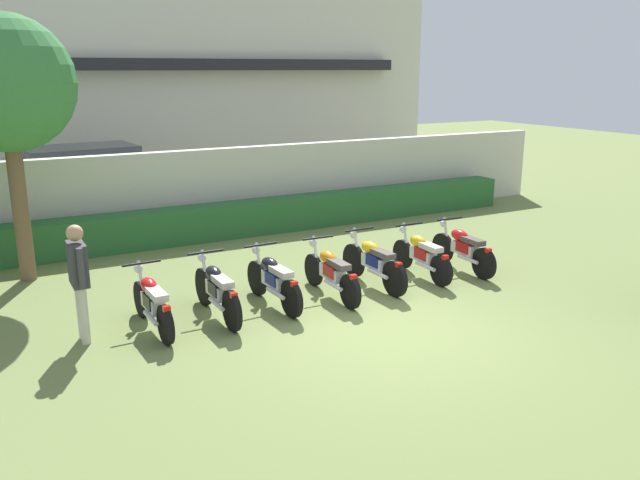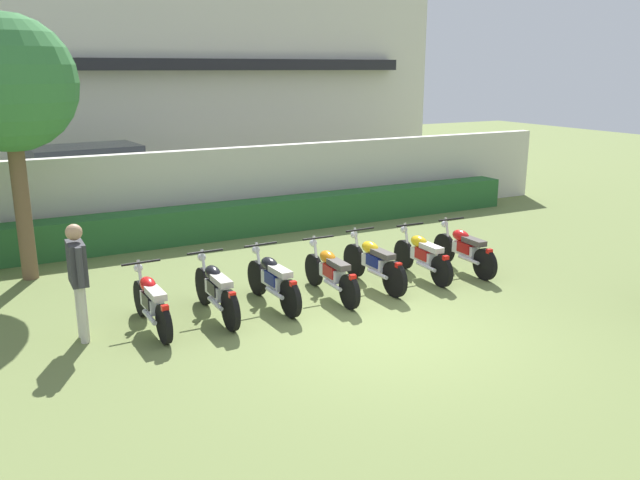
{
  "view_description": "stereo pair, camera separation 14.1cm",
  "coord_description": "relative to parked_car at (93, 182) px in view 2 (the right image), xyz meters",
  "views": [
    {
      "loc": [
        -5.21,
        -7.51,
        3.84
      ],
      "look_at": [
        0.0,
        2.08,
        0.94
      ],
      "focal_mm": 36.35,
      "sensor_mm": 36.0,
      "label": 1
    },
    {
      "loc": [
        -5.09,
        -7.57,
        3.84
      ],
      "look_at": [
        0.0,
        2.08,
        0.94
      ],
      "focal_mm": 36.35,
      "sensor_mm": 36.0,
      "label": 2
    }
  ],
  "objects": [
    {
      "name": "ground",
      "position": [
        2.52,
        -10.18,
        -0.94
      ],
      "size": [
        60.0,
        60.0,
        0.0
      ],
      "primitive_type": "plane",
      "color": "olive"
    },
    {
      "name": "building",
      "position": [
        2.52,
        5.98,
        2.8
      ],
      "size": [
        20.76,
        6.5,
        7.48
      ],
      "color": "beige",
      "rests_on": "ground"
    },
    {
      "name": "compound_wall",
      "position": [
        2.52,
        -2.98,
        0.06
      ],
      "size": [
        19.72,
        0.3,
        1.99
      ],
      "primitive_type": "cube",
      "color": "beige",
      "rests_on": "ground"
    },
    {
      "name": "hedge_row",
      "position": [
        2.52,
        -3.68,
        -0.55
      ],
      "size": [
        15.78,
        0.7,
        0.78
      ],
      "primitive_type": "cube",
      "color": "#28602D",
      "rests_on": "ground"
    },
    {
      "name": "parked_car",
      "position": [
        0.0,
        0.0,
        0.0
      ],
      "size": [
        4.66,
        2.43,
        1.89
      ],
      "rotation": [
        0.0,
        0.0,
        0.1
      ],
      "color": "silver",
      "rests_on": "ground"
    },
    {
      "name": "tree_far_side",
      "position": [
        -1.98,
        -4.93,
        2.61
      ],
      "size": [
        2.4,
        2.4,
        4.79
      ],
      "color": "brown",
      "rests_on": "ground"
    },
    {
      "name": "motorcycle_in_row_0",
      "position": [
        -0.54,
        -8.45,
        -0.49
      ],
      "size": [
        0.6,
        1.83,
        0.95
      ],
      "rotation": [
        0.0,
        0.0,
        1.61
      ],
      "color": "black",
      "rests_on": "ground"
    },
    {
      "name": "motorcycle_in_row_1",
      "position": [
        0.49,
        -8.43,
        -0.48
      ],
      "size": [
        0.6,
        1.91,
        0.97
      ],
      "rotation": [
        0.0,
        0.0,
        1.58
      ],
      "color": "black",
      "rests_on": "ground"
    },
    {
      "name": "motorcycle_in_row_2",
      "position": [
        1.49,
        -8.39,
        -0.49
      ],
      "size": [
        0.6,
        1.85,
        0.96
      ],
      "rotation": [
        0.0,
        0.0,
        1.62
      ],
      "color": "black",
      "rests_on": "ground"
    },
    {
      "name": "motorcycle_in_row_3",
      "position": [
        2.55,
        -8.45,
        -0.49
      ],
      "size": [
        0.6,
        1.92,
        0.95
      ],
      "rotation": [
        0.0,
        0.0,
        1.55
      ],
      "color": "black",
      "rests_on": "ground"
    },
    {
      "name": "motorcycle_in_row_4",
      "position": [
        3.49,
        -8.34,
        -0.48
      ],
      "size": [
        0.6,
        1.93,
        0.98
      ],
      "rotation": [
        0.0,
        0.0,
        1.6
      ],
      "color": "black",
      "rests_on": "ground"
    },
    {
      "name": "motorcycle_in_row_5",
      "position": [
        4.58,
        -8.32,
        -0.5
      ],
      "size": [
        0.6,
        1.81,
        0.95
      ],
      "rotation": [
        0.0,
        0.0,
        1.54
      ],
      "color": "black",
      "rests_on": "ground"
    },
    {
      "name": "motorcycle_in_row_6",
      "position": [
        5.54,
        -8.37,
        -0.49
      ],
      "size": [
        0.6,
        1.85,
        0.96
      ],
      "rotation": [
        0.0,
        0.0,
        1.54
      ],
      "color": "black",
      "rests_on": "ground"
    },
    {
      "name": "inspector_person",
      "position": [
        -1.53,
        -8.39,
        0.1
      ],
      "size": [
        0.23,
        0.69,
        1.73
      ],
      "color": "beige",
      "rests_on": "ground"
    }
  ]
}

